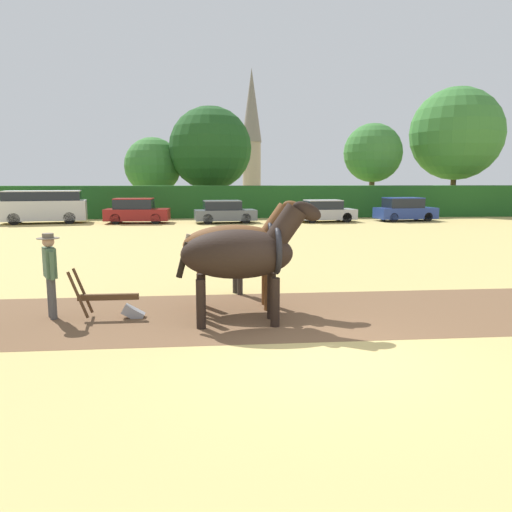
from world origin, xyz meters
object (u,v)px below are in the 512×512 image
object	(u,v)px
parked_car_center_left	(224,212)
parked_car_center	(325,211)
parked_car_center_right	(405,210)
farmer_beside_team	(237,254)
church_spire	(252,132)
plow	(114,303)
tree_center_left	(210,148)
farmer_at_plow	(50,269)
tree_center	(373,153)
parked_car_left	(136,211)
parked_van	(43,206)
tree_center_right	(456,134)
draft_horse_lead_left	(243,253)
draft_horse_lead_right	(239,245)
tree_left	(153,166)

from	to	relation	value
parked_car_center_left	parked_car_center	distance (m)	6.72
parked_car_center_right	farmer_beside_team	bearing A→B (deg)	-127.67
church_spire	plow	distance (m)	56.63
plow	tree_center_left	bearing A→B (deg)	86.20
farmer_at_plow	farmer_beside_team	bearing A→B (deg)	-0.65
tree_center_left	tree_center	xyz separation A→B (m)	(13.28, -1.58, -0.41)
tree_center_left	parked_car_left	xyz separation A→B (m)	(-4.70, -9.43, -4.58)
parked_car_center_left	parked_van	bearing A→B (deg)	170.13
church_spire	tree_center_left	bearing A→B (deg)	-102.10
tree_center_left	parked_car_left	distance (m)	11.49
parked_van	parked_car_left	xyz separation A→B (m)	(5.96, -0.33, -0.32)
plow	parked_car_center_right	distance (m)	27.45
farmer_at_plow	parked_car_center_right	bearing A→B (deg)	28.09
tree_center_right	parked_car_center_left	size ratio (longest dim) A/B	2.51
parked_car_left	church_spire	bearing A→B (deg)	74.07
tree_center_left	draft_horse_lead_left	distance (m)	32.96
draft_horse_lead_right	parked_van	size ratio (longest dim) A/B	0.52
parked_car_center_right	plow	bearing A→B (deg)	-130.23
draft_horse_lead_right	parked_van	distance (m)	25.29
tree_left	plow	world-z (taller)	tree_left
parked_car_left	parked_car_center_right	xyz separation A→B (m)	(17.99, 0.36, -0.01)
parked_car_center	parked_car_center_right	size ratio (longest dim) A/B	0.95
tree_center	parked_car_center_left	distance (m)	15.33
draft_horse_lead_left	parked_car_center_left	distance (m)	23.00
tree_center	parked_car_center_left	world-z (taller)	tree_center
church_spire	parked_car_center_right	distance (m)	34.49
tree_center_left	parked_car_center_right	world-z (taller)	tree_center_left
tree_center_left	farmer_beside_team	distance (m)	30.45
tree_center_right	plow	size ratio (longest dim) A/B	6.96
tree_center_left	parked_car_center_left	distance (m)	10.81
tree_center_right	parked_car_center_left	world-z (taller)	tree_center_right
tree_left	farmer_beside_team	world-z (taller)	tree_left
tree_center	draft_horse_lead_right	bearing A→B (deg)	-112.25
farmer_beside_team	plow	bearing A→B (deg)	-169.40
parked_car_center	church_spire	bearing A→B (deg)	88.44
draft_horse_lead_left	plow	xyz separation A→B (m)	(-2.61, 0.55, -1.09)
draft_horse_lead_right	farmer_at_plow	bearing A→B (deg)	-173.39
draft_horse_lead_right	parked_car_left	size ratio (longest dim) A/B	0.71
parked_van	parked_car_center	bearing A→B (deg)	-11.93
farmer_at_plow	farmer_beside_team	world-z (taller)	farmer_at_plow
tree_center_left	plow	xyz separation A→B (m)	(-1.56, -32.15, -5.03)
draft_horse_lead_right	parked_car_center_left	distance (m)	21.81
church_spire	plow	world-z (taller)	church_spire
church_spire	parked_car_center_left	world-z (taller)	church_spire
parked_car_center_left	parked_car_left	bearing A→B (deg)	170.30
plow	parked_car_center_right	world-z (taller)	parked_car_center_right
draft_horse_lead_right	tree_center_left	bearing A→B (deg)	90.85
draft_horse_lead_left	tree_left	bearing A→B (deg)	98.96
parked_car_center	tree_left	bearing A→B (deg)	134.95
draft_horse_lead_right	farmer_beside_team	world-z (taller)	draft_horse_lead_right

